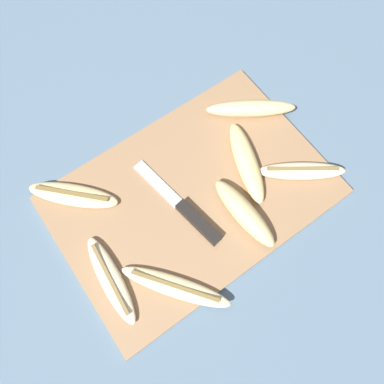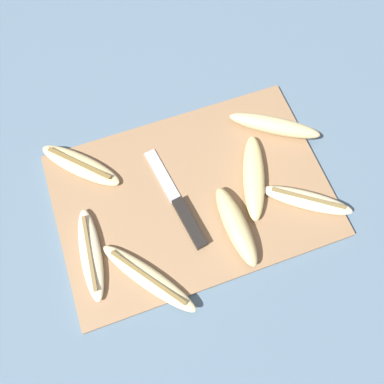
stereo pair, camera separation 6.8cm
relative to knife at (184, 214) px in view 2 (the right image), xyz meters
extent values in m
plane|color=slate|center=(0.03, 0.03, -0.02)|extent=(4.00, 4.00, 0.00)
cube|color=#997551|center=(0.03, 0.03, -0.01)|extent=(0.50, 0.34, 0.01)
cube|color=black|center=(0.00, -0.02, 0.00)|extent=(0.03, 0.10, 0.02)
cube|color=#B7BABF|center=(-0.01, 0.09, -0.01)|extent=(0.04, 0.12, 0.00)
ellipsoid|color=#DBC684|center=(0.08, -0.05, 0.01)|extent=(0.05, 0.16, 0.04)
ellipsoid|color=beige|center=(-0.15, 0.16, 0.00)|extent=(0.15, 0.15, 0.02)
cube|color=olive|center=(-0.15, 0.16, 0.01)|extent=(0.10, 0.10, 0.00)
ellipsoid|color=beige|center=(-0.18, -0.01, 0.00)|extent=(0.05, 0.17, 0.02)
cube|color=olive|center=(-0.18, -0.01, 0.01)|extent=(0.02, 0.13, 0.00)
ellipsoid|color=beige|center=(0.22, -0.05, 0.00)|extent=(0.16, 0.12, 0.02)
cube|color=olive|center=(0.22, -0.05, 0.01)|extent=(0.11, 0.08, 0.00)
ellipsoid|color=#EDD689|center=(0.14, 0.02, 0.01)|extent=(0.10, 0.17, 0.03)
ellipsoid|color=beige|center=(0.22, 0.11, 0.01)|extent=(0.17, 0.13, 0.03)
ellipsoid|color=beige|center=(-0.09, -0.09, 0.00)|extent=(0.14, 0.18, 0.02)
cube|color=olive|center=(-0.09, -0.09, 0.01)|extent=(0.10, 0.13, 0.00)
camera|label=1|loc=(-0.12, -0.17, 0.64)|focal=35.00mm
camera|label=2|loc=(-0.05, -0.20, 0.64)|focal=35.00mm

